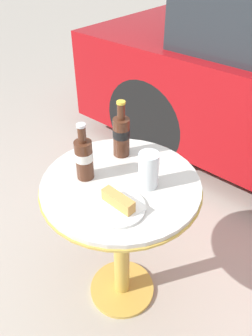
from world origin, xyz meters
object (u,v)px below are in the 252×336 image
object	(u,v)px
drinking_glass	(148,171)
lunch_plate_near	(118,205)
cola_bottle_right	(84,157)
cola_bottle_left	(121,135)
bistro_table	(121,214)

from	to	relation	value
drinking_glass	lunch_plate_near	size ratio (longest dim) A/B	0.73
cola_bottle_right	cola_bottle_left	bearing A→B (deg)	89.17
cola_bottle_left	cola_bottle_right	size ratio (longest dim) A/B	1.05
cola_bottle_right	drinking_glass	size ratio (longest dim) A/B	1.63
cola_bottle_left	lunch_plate_near	distance (m)	0.35
cola_bottle_left	drinking_glass	world-z (taller)	cola_bottle_left
cola_bottle_right	lunch_plate_near	bearing A→B (deg)	-13.11
bistro_table	cola_bottle_left	xyz separation A→B (m)	(-0.13, 0.15, 0.28)
cola_bottle_left	drinking_glass	xyz separation A→B (m)	(0.22, -0.09, -0.03)
bistro_table	lunch_plate_near	bearing A→B (deg)	-52.47
bistro_table	drinking_glass	size ratio (longest dim) A/B	5.05
bistro_table	cola_bottle_left	distance (m)	0.34
cola_bottle_left	drinking_glass	bearing A→B (deg)	-22.88
drinking_glass	lunch_plate_near	xyz separation A→B (m)	(-0.00, -0.17, -0.05)
bistro_table	cola_bottle_right	xyz separation A→B (m)	(-0.13, -0.07, 0.28)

